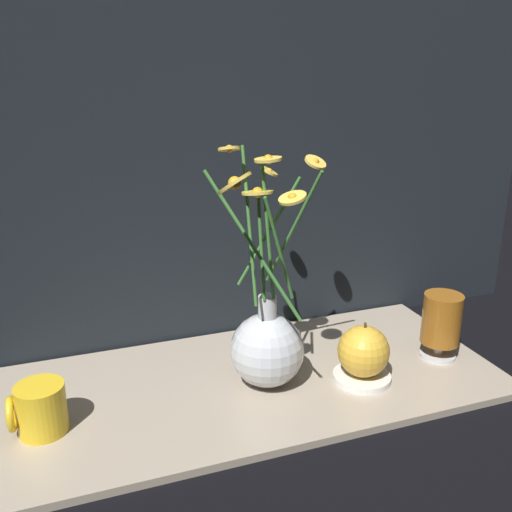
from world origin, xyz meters
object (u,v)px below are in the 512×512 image
Objects in this scene: vase_with_flowers at (267,342)px; orange_fruit at (363,351)px; tea_glass at (441,321)px; yellow_mug at (39,409)px.

vase_with_flowers reaches higher than orange_fruit.
tea_glass reaches higher than orange_fruit.
orange_fruit reaches higher than yellow_mug.
tea_glass is at bearing -3.59° from vase_with_flowers.
vase_with_flowers reaches higher than yellow_mug.
yellow_mug is 0.67× the size of tea_glass.
vase_with_flowers is at bearing 164.13° from orange_fruit.
tea_glass is 0.17m from orange_fruit.
vase_with_flowers is at bearing 1.92° from yellow_mug.
yellow_mug is at bearing 176.38° from orange_fruit.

